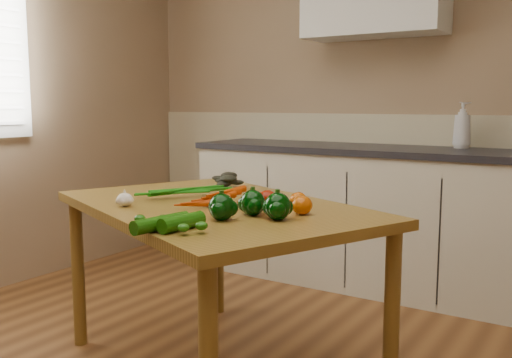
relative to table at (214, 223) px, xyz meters
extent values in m
cube|color=#9C7F5E|center=(0.13, 1.88, 0.63)|extent=(4.00, 0.02, 2.60)
cube|color=beige|center=(0.13, 1.85, -0.12)|extent=(3.98, 0.03, 1.10)
cube|color=beige|center=(0.33, 1.56, -0.24)|extent=(2.80, 0.60, 0.86)
cube|color=#2A292E|center=(0.33, 1.56, 0.21)|extent=(2.84, 0.64, 0.04)
cube|color=olive|center=(0.00, 0.00, 0.06)|extent=(1.65, 1.39, 0.04)
cylinder|color=brown|center=(-0.75, -0.10, -0.31)|extent=(0.06, 0.06, 0.71)
cylinder|color=brown|center=(-0.44, 0.62, -0.31)|extent=(0.06, 0.06, 0.71)
cylinder|color=brown|center=(0.75, 0.10, -0.31)|extent=(0.06, 0.06, 0.71)
imported|color=silver|center=(0.60, 1.72, 0.37)|extent=(0.15, 0.15, 0.28)
ellipsoid|color=white|center=(-0.27, -0.25, 0.11)|extent=(0.07, 0.07, 0.06)
sphere|color=black|center=(0.27, -0.12, 0.13)|extent=(0.09, 0.09, 0.09)
sphere|color=black|center=(0.39, -0.14, 0.13)|extent=(0.10, 0.10, 0.10)
sphere|color=black|center=(0.23, -0.26, 0.13)|extent=(0.10, 0.10, 0.10)
ellipsoid|color=#891302|center=(0.24, 0.04, 0.12)|extent=(0.08, 0.08, 0.07)
ellipsoid|color=#C34F04|center=(0.34, 0.11, 0.12)|extent=(0.07, 0.07, 0.06)
ellipsoid|color=#C34F04|center=(0.43, -0.01, 0.12)|extent=(0.08, 0.08, 0.07)
cylinder|color=#134C08|center=(0.21, -0.46, 0.11)|extent=(0.07, 0.18, 0.05)
cylinder|color=#134C08|center=(0.16, -0.50, 0.11)|extent=(0.08, 0.23, 0.05)
camera|label=1|loc=(1.42, -1.89, 0.50)|focal=40.00mm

